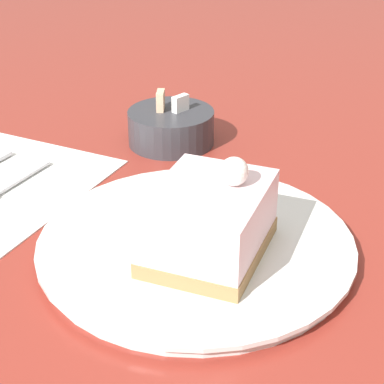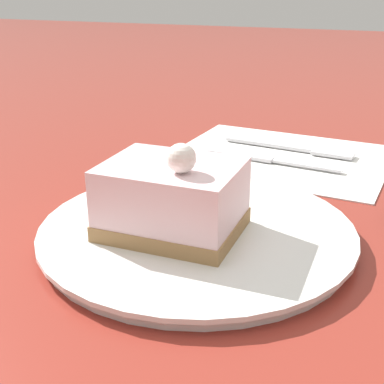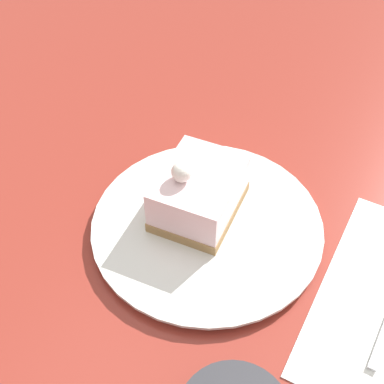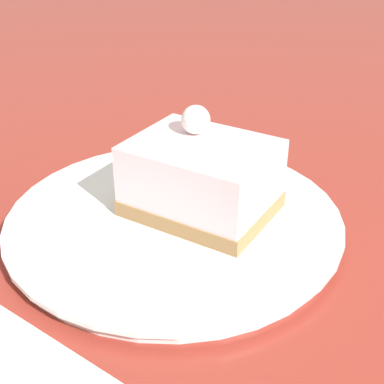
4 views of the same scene
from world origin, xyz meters
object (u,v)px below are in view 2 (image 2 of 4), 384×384
knife (260,158)px  cake_slice (173,198)px  plate (197,232)px  fork (299,149)px

knife → cake_slice: bearing=3.4°
plate → cake_slice: (0.02, -0.01, 0.03)m
fork → knife: same height
fork → plate: bearing=-0.7°
cake_slice → knife: 0.24m
cake_slice → knife: bearing=177.1°
plate → fork: size_ratio=1.57×
fork → knife: bearing=-26.7°
plate → fork: bearing=172.3°
plate → knife: (-0.22, 0.00, -0.00)m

